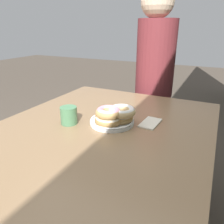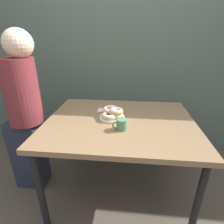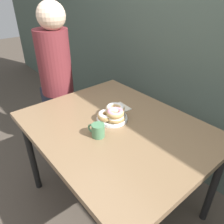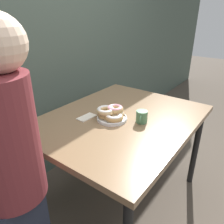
# 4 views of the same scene
# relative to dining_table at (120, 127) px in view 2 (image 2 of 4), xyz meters

# --- Properties ---
(ground_plane) EXTENTS (14.00, 14.00, 0.00)m
(ground_plane) POSITION_rel_dining_table_xyz_m (0.00, -0.34, -0.70)
(ground_plane) COLOR #4C4238
(wall_back) EXTENTS (8.00, 0.05, 2.60)m
(wall_back) POSITION_rel_dining_table_xyz_m (0.00, 0.79, 0.60)
(wall_back) COLOR #47564C
(wall_back) RESTS_ON ground_plane
(dining_table) EXTENTS (1.24, 0.98, 0.77)m
(dining_table) POSITION_rel_dining_table_xyz_m (0.00, 0.00, 0.00)
(dining_table) COLOR #846647
(dining_table) RESTS_ON ground_plane
(donut_plate) EXTENTS (0.23, 0.22, 0.09)m
(donut_plate) POSITION_rel_dining_table_xyz_m (-0.07, 0.03, 0.11)
(donut_plate) COLOR white
(donut_plate) RESTS_ON dining_table
(coffee_mug) EXTENTS (0.11, 0.08, 0.09)m
(coffee_mug) POSITION_rel_dining_table_xyz_m (0.02, -0.16, 0.11)
(coffee_mug) COLOR #4C7F56
(coffee_mug) RESTS_ON dining_table
(person_figure) EXTENTS (0.36, 0.29, 1.49)m
(person_figure) POSITION_rel_dining_table_xyz_m (-0.86, 0.01, 0.07)
(person_figure) COLOR #232838
(person_figure) RESTS_ON ground_plane
(napkin) EXTENTS (0.14, 0.09, 0.01)m
(napkin) POSITION_rel_dining_table_xyz_m (-0.15, 0.19, 0.07)
(napkin) COLOR beige
(napkin) RESTS_ON dining_table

